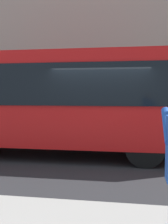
{
  "coord_description": "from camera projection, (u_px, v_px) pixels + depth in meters",
  "views": [
    {
      "loc": [
        -0.84,
        7.91,
        1.85
      ],
      "look_at": [
        0.64,
        -0.57,
        1.31
      ],
      "focal_mm": 46.03,
      "sensor_mm": 36.0,
      "label": 1
    }
  ],
  "objects": [
    {
      "name": "ground_plane",
      "position": [
        103.0,
        160.0,
        8.04
      ],
      "size": [
        60.0,
        60.0,
        0.0
      ],
      "primitive_type": "plane",
      "color": "#232326"
    },
    {
      "name": "building_facade_far",
      "position": [
        118.0,
        11.0,
        14.35
      ],
      "size": [
        28.0,
        1.55,
        12.0
      ],
      "color": "#A89E8E",
      "rests_on": "ground_plane"
    },
    {
      "name": "red_bus",
      "position": [
        43.0,
        99.0,
        8.72
      ],
      "size": [
        9.05,
        2.54,
        3.08
      ],
      "color": "red",
      "rests_on": "ground_plane"
    }
  ]
}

